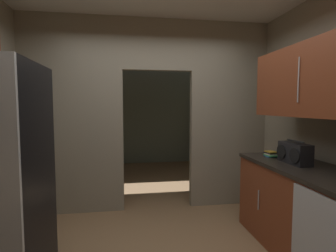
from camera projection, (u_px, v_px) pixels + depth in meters
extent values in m
cube|color=gray|center=(73.00, 116.00, 3.64)|extent=(1.37, 0.12, 2.74)
cube|color=gray|center=(228.00, 115.00, 3.99)|extent=(1.16, 0.12, 2.74)
cube|color=gray|center=(157.00, 45.00, 3.74)|extent=(0.99, 0.12, 0.72)
cube|color=gray|center=(140.00, 111.00, 6.90)|extent=(3.52, 0.10, 2.74)
cube|color=gray|center=(55.00, 113.00, 5.09)|extent=(0.10, 3.15, 2.74)
cube|color=gray|center=(223.00, 112.00, 5.62)|extent=(0.10, 3.15, 2.74)
cube|color=brown|center=(310.00, 217.00, 2.55)|extent=(0.64, 1.78, 0.87)
cube|color=black|center=(312.00, 171.00, 2.51)|extent=(0.68, 1.78, 0.04)
cylinder|color=#B7BABC|center=(307.00, 234.00, 2.11)|extent=(0.01, 0.01, 0.22)
cylinder|color=#B7BABC|center=(258.00, 200.00, 2.88)|extent=(0.01, 0.01, 0.22)
cube|color=#B7BABC|center=(316.00, 248.00, 2.01)|extent=(0.02, 0.56, 0.85)
cube|color=brown|center=(316.00, 80.00, 2.45)|extent=(0.34, 1.60, 0.70)
cylinder|color=#B7BABC|center=(298.00, 80.00, 2.42)|extent=(0.01, 0.01, 0.42)
cube|color=black|center=(295.00, 153.00, 2.72)|extent=(0.15, 0.38, 0.22)
cylinder|color=#262626|center=(295.00, 141.00, 2.71)|extent=(0.02, 0.27, 0.02)
cylinder|color=black|center=(295.00, 156.00, 2.60)|extent=(0.01, 0.15, 0.15)
cylinder|color=black|center=(281.00, 152.00, 2.82)|extent=(0.01, 0.15, 0.15)
cube|color=#2D609E|center=(270.00, 156.00, 3.10)|extent=(0.12, 0.13, 0.01)
cube|color=#388C47|center=(272.00, 155.00, 3.09)|extent=(0.14, 0.16, 0.01)
cube|color=beige|center=(270.00, 154.00, 3.10)|extent=(0.10, 0.12, 0.01)
cube|color=black|center=(270.00, 153.00, 3.11)|extent=(0.12, 0.13, 0.02)
cube|color=gold|center=(271.00, 152.00, 3.09)|extent=(0.11, 0.13, 0.01)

